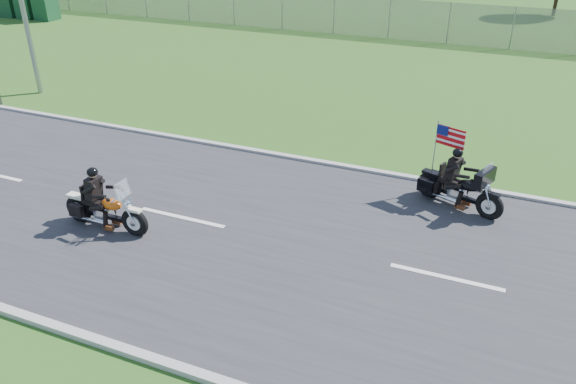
% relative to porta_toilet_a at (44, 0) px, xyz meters
% --- Properties ---
extents(ground, '(420.00, 420.00, 0.00)m').
position_rel_porta_toilet_a_xyz_m(ground, '(22.00, -17.00, -1.15)').
color(ground, '#325119').
rests_on(ground, ground).
extents(road, '(120.00, 8.00, 0.04)m').
position_rel_porta_toilet_a_xyz_m(road, '(22.00, -17.00, -1.13)').
color(road, '#28282B').
rests_on(road, ground).
extents(curb_north, '(120.00, 0.18, 0.12)m').
position_rel_porta_toilet_a_xyz_m(curb_north, '(22.00, -12.95, -1.10)').
color(curb_north, '#9E9B93').
rests_on(curb_north, ground).
extents(curb_south, '(120.00, 0.18, 0.12)m').
position_rel_porta_toilet_a_xyz_m(curb_south, '(22.00, -21.05, -1.10)').
color(curb_south, '#9E9B93').
rests_on(curb_south, ground).
extents(fence, '(60.00, 0.03, 2.00)m').
position_rel_porta_toilet_a_xyz_m(fence, '(17.00, 3.00, -0.15)').
color(fence, gray).
rests_on(fence, ground).
extents(porta_toilet_a, '(1.10, 1.10, 2.30)m').
position_rel_porta_toilet_a_xyz_m(porta_toilet_a, '(0.00, 0.00, 0.00)').
color(porta_toilet_a, '#133E20').
rests_on(porta_toilet_a, ground).
extents(motorcycle_lead, '(2.21, 0.52, 1.49)m').
position_rel_porta_toilet_a_xyz_m(motorcycle_lead, '(18.65, -18.00, -0.67)').
color(motorcycle_lead, black).
rests_on(motorcycle_lead, ground).
extents(motorcycle_follow, '(2.14, 1.11, 1.86)m').
position_rel_porta_toilet_a_xyz_m(motorcycle_follow, '(25.80, -14.02, -0.63)').
color(motorcycle_follow, black).
rests_on(motorcycle_follow, ground).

